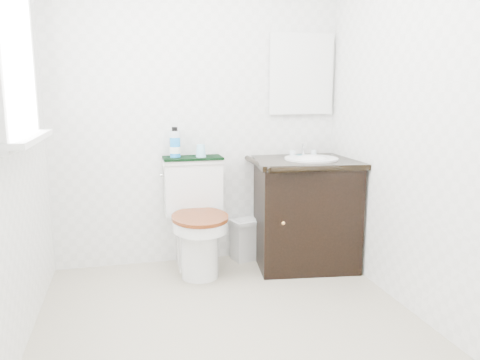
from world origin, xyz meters
name	(u,v)px	position (x,y,z in m)	size (l,w,h in m)	color
floor	(234,331)	(0.00, 0.00, 0.00)	(2.40, 2.40, 0.00)	#BCB497
wall_back	(198,107)	(0.00, 1.20, 1.20)	(2.40, 2.40, 0.00)	white
wall_front	(335,137)	(0.00, -1.20, 1.20)	(2.40, 2.40, 0.00)	white
wall_right	(423,113)	(1.10, 0.00, 1.20)	(2.40, 2.40, 0.00)	white
window	(12,44)	(-1.07, 0.25, 1.55)	(0.02, 0.70, 0.90)	white
mirror	(301,74)	(0.81, 1.18, 1.45)	(0.50, 0.02, 0.60)	silver
toilet	(196,223)	(-0.07, 0.97, 0.36)	(0.45, 0.63, 0.82)	white
vanity	(305,209)	(0.76, 0.90, 0.43)	(0.83, 0.74, 0.92)	black
trash_bin	(246,239)	(0.35, 1.10, 0.16)	(0.26, 0.23, 0.32)	silver
towel	(193,158)	(-0.07, 1.09, 0.83)	(0.44, 0.22, 0.02)	black
mouthwash_bottle	(175,143)	(-0.19, 1.10, 0.94)	(0.08, 0.08, 0.22)	#1A84E2
cup	(201,151)	(-0.01, 1.06, 0.89)	(0.07, 0.07, 0.09)	#92D5F0
soap_bar	(300,155)	(0.76, 1.03, 0.83)	(0.07, 0.04, 0.02)	#1A6C7D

